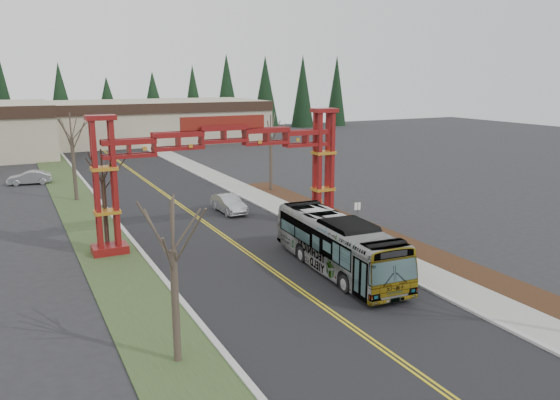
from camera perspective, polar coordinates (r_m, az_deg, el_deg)
ground at (r=24.30m, az=10.43°, el=-14.90°), size 200.00×200.00×0.00m
road at (r=45.43m, az=-8.87°, el=-1.63°), size 12.00×110.00×0.02m
lane_line_left at (r=45.39m, az=-9.01°, el=-1.63°), size 0.12×100.00×0.01m
lane_line_right at (r=45.46m, az=-8.73°, el=-1.59°), size 0.12×100.00×0.01m
curb_right at (r=47.58m, az=-1.82°, el=-0.74°), size 0.30×110.00×0.15m
sidewalk_right at (r=48.19m, az=-0.25°, el=-0.56°), size 2.60×110.00×0.14m
landscape_strip at (r=37.47m, az=13.73°, el=-4.89°), size 2.60×50.00×0.12m
grass_median at (r=43.75m, az=-18.89°, el=-2.70°), size 4.00×110.00×0.08m
curb_left at (r=44.00m, az=-16.51°, el=-2.40°), size 0.30×110.00×0.15m
gateway_arch at (r=37.77m, az=-5.87°, el=4.78°), size 18.20×1.60×8.90m
retail_building_east at (r=99.98m, az=-13.32°, el=8.05°), size 38.00×20.30×7.00m
conifer_treeline at (r=109.90m, az=-19.92°, el=9.59°), size 116.10×5.60×13.00m
transit_bus at (r=32.08m, az=6.05°, el=-4.65°), size 3.45×11.84×3.26m
silver_sedan at (r=46.02m, az=-5.38°, el=-0.39°), size 1.73×4.60×1.50m
parked_car_far_a at (r=63.66m, az=-24.71°, el=2.14°), size 4.51×2.11×1.43m
bare_tree_median_near at (r=21.40m, az=-11.13°, el=-5.26°), size 3.05×3.05×6.70m
bare_tree_median_mid at (r=36.79m, az=-18.03°, el=1.98°), size 3.00×3.00×6.71m
bare_tree_median_far at (r=52.85m, az=-20.96°, el=6.06°), size 3.42×3.42×8.06m
bare_tree_right_far at (r=53.92m, az=-0.98°, el=6.62°), size 3.24×3.24×7.57m
street_sign at (r=41.07m, az=8.09°, el=-1.05°), size 0.46×0.15×2.04m
barrel_south at (r=40.75m, az=7.50°, el=-2.57°), size 0.52×0.52×0.97m
barrel_mid at (r=44.98m, az=4.02°, el=-0.99°), size 0.55×0.55×1.02m
barrel_north at (r=46.09m, az=4.08°, el=-0.61°), size 0.58×0.58×1.08m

